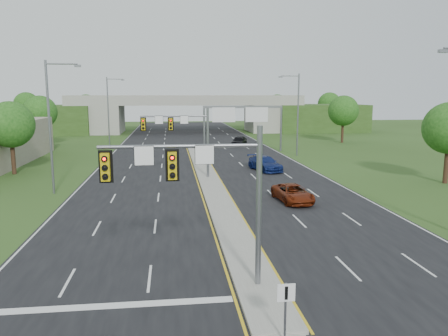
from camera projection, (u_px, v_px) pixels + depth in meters
ground at (258, 287)px, 18.91m from camera, size 240.00×240.00×0.00m
road at (201, 163)px, 53.17m from camera, size 24.00×160.00×0.02m
median at (210, 181)px, 41.41m from camera, size 2.00×54.00×0.16m
median_nose at (281, 335)px, 14.98m from camera, size 2.00×2.00×0.16m
lane_markings at (199, 172)px, 47.14m from camera, size 23.72×160.00×0.01m
signal_mast_near at (205, 182)px, 17.78m from camera, size 6.62×0.60×7.00m
signal_mast_far at (184, 131)px, 42.25m from camera, size 6.62×0.60×7.00m
keep_right_sign at (286, 303)px, 14.23m from camera, size 0.60×0.13×2.20m
sign_gantry at (242, 116)px, 62.81m from camera, size 11.58×0.44×6.67m
overpass at (186, 116)px, 96.62m from camera, size 80.00×14.00×8.10m
lightpole_l_mid at (52, 121)px, 35.87m from camera, size 2.85×0.25×11.00m
lightpole_l_far at (109, 108)px, 70.12m from camera, size 2.85×0.25×11.00m
lightpole_r_far at (297, 111)px, 58.65m from camera, size 2.85×0.25×11.00m
tree_l_near at (11, 125)px, 45.00m from camera, size 4.80×4.80×7.60m
tree_l_mid at (40, 112)px, 68.93m from camera, size 5.20×5.20×8.12m
tree_r_mid at (343, 111)px, 74.96m from camera, size 5.20×5.20×8.12m
tree_back_a at (27, 105)px, 105.36m from camera, size 6.00×6.00×8.85m
tree_back_b at (86, 106)px, 107.10m from camera, size 5.60×5.60×8.32m
tree_back_c at (277, 105)px, 112.89m from camera, size 5.60×5.60×8.32m
tree_back_d at (329, 104)px, 114.52m from camera, size 6.00×6.00×8.85m
car_far_a at (293, 193)px, 33.84m from camera, size 2.65×4.99×1.33m
car_far_b at (265, 163)px, 47.76m from camera, size 3.50×5.79×1.57m
car_far_c at (239, 141)px, 70.71m from camera, size 3.50×5.10×1.61m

